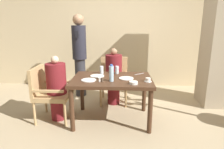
% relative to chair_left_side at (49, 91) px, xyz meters
% --- Properties ---
extents(ground_plane, '(16.00, 16.00, 0.00)m').
position_rel_chair_left_side_xyz_m(ground_plane, '(1.04, 0.00, -0.49)').
color(ground_plane, tan).
extents(wall_back, '(8.00, 0.06, 2.80)m').
position_rel_chair_left_side_xyz_m(wall_back, '(1.04, 1.96, 0.91)').
color(wall_back, '#C6B289').
rests_on(wall_back, ground_plane).
extents(pillar_stone, '(0.58, 0.58, 2.70)m').
position_rel_chair_left_side_xyz_m(pillar_stone, '(3.06, 0.81, 0.86)').
color(pillar_stone, tan).
rests_on(pillar_stone, ground_plane).
extents(dining_table, '(1.26, 0.89, 0.72)m').
position_rel_chair_left_side_xyz_m(dining_table, '(1.04, 0.00, 0.13)').
color(dining_table, '#422819').
rests_on(dining_table, ground_plane).
extents(chair_left_side, '(0.55, 0.55, 0.89)m').
position_rel_chair_left_side_xyz_m(chair_left_side, '(0.00, 0.00, 0.00)').
color(chair_left_side, tan).
rests_on(chair_left_side, ground_plane).
extents(diner_in_left_chair, '(0.32, 0.32, 1.07)m').
position_rel_chair_left_side_xyz_m(diner_in_left_chair, '(0.14, 0.00, 0.06)').
color(diner_in_left_chair, maroon).
rests_on(diner_in_left_chair, ground_plane).
extents(chair_far_side, '(0.55, 0.55, 0.89)m').
position_rel_chair_left_side_xyz_m(chair_far_side, '(1.04, 0.86, 0.00)').
color(chair_far_side, tan).
rests_on(chair_far_side, ground_plane).
extents(diner_in_far_chair, '(0.32, 0.32, 1.11)m').
position_rel_chair_left_side_xyz_m(diner_in_far_chair, '(1.04, 0.72, 0.08)').
color(diner_in_far_chair, maroon).
rests_on(diner_in_far_chair, ground_plane).
extents(standing_host, '(0.30, 0.33, 1.75)m').
position_rel_chair_left_side_xyz_m(standing_host, '(0.29, 1.16, 0.45)').
color(standing_host, '#2D2D33').
rests_on(standing_host, ground_plane).
extents(plate_main_left, '(0.23, 0.23, 0.01)m').
position_rel_chair_left_side_xyz_m(plate_main_left, '(0.79, 0.11, 0.23)').
color(plate_main_left, white).
rests_on(plate_main_left, dining_table).
extents(plate_main_right, '(0.23, 0.23, 0.01)m').
position_rel_chair_left_side_xyz_m(plate_main_right, '(1.27, -0.01, 0.23)').
color(plate_main_right, white).
rests_on(plate_main_right, dining_table).
extents(plate_dessert_center, '(0.23, 0.23, 0.01)m').
position_rel_chair_left_side_xyz_m(plate_dessert_center, '(0.69, -0.14, 0.23)').
color(plate_dessert_center, white).
rests_on(plate_dessert_center, dining_table).
extents(teacup_with_saucer, '(0.11, 0.11, 0.06)m').
position_rel_chair_left_side_xyz_m(teacup_with_saucer, '(1.59, -0.16, 0.25)').
color(teacup_with_saucer, white).
rests_on(teacup_with_saucer, dining_table).
extents(bowl_small, '(0.12, 0.12, 0.04)m').
position_rel_chair_left_side_xyz_m(bowl_small, '(1.37, -0.30, 0.25)').
color(bowl_small, white).
rests_on(bowl_small, dining_table).
extents(water_bottle, '(0.07, 0.07, 0.26)m').
position_rel_chair_left_side_xyz_m(water_bottle, '(1.04, -0.16, 0.35)').
color(water_bottle, '#A3C6DB').
rests_on(water_bottle, dining_table).
extents(glass_tall_near, '(0.06, 0.06, 0.13)m').
position_rel_chair_left_side_xyz_m(glass_tall_near, '(1.11, 0.30, 0.29)').
color(glass_tall_near, silver).
rests_on(glass_tall_near, dining_table).
extents(glass_tall_mid, '(0.06, 0.06, 0.13)m').
position_rel_chair_left_side_xyz_m(glass_tall_mid, '(0.85, 0.28, 0.29)').
color(glass_tall_mid, silver).
rests_on(glass_tall_mid, dining_table).
extents(salt_shaker, '(0.03, 0.03, 0.07)m').
position_rel_chair_left_side_xyz_m(salt_shaker, '(0.87, -0.20, 0.26)').
color(salt_shaker, white).
rests_on(salt_shaker, dining_table).
extents(pepper_shaker, '(0.03, 0.03, 0.06)m').
position_rel_chair_left_side_xyz_m(pepper_shaker, '(0.91, -0.20, 0.26)').
color(pepper_shaker, '#4C3D2D').
rests_on(pepper_shaker, dining_table).
extents(fork_beside_plate, '(0.17, 0.14, 0.00)m').
position_rel_chair_left_side_xyz_m(fork_beside_plate, '(1.51, 0.30, 0.23)').
color(fork_beside_plate, silver).
rests_on(fork_beside_plate, dining_table).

